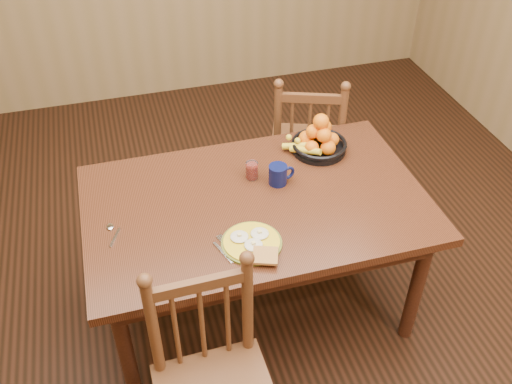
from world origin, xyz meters
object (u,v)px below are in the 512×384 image
object	(u,v)px
breakfast_plate	(252,243)
fruit_bowl	(319,141)
coffee_mug	(279,174)
dining_table	(256,214)
chair_far	(307,146)

from	to	relation	value
breakfast_plate	fruit_bowl	bearing A→B (deg)	48.22
coffee_mug	dining_table	bearing A→B (deg)	-145.41
chair_far	coffee_mug	size ratio (longest dim) A/B	7.28
breakfast_plate	coffee_mug	world-z (taller)	coffee_mug
fruit_bowl	breakfast_plate	bearing A→B (deg)	-131.78
dining_table	chair_far	size ratio (longest dim) A/B	1.64
breakfast_plate	fruit_bowl	world-z (taller)	fruit_bowl
breakfast_plate	coffee_mug	bearing A→B (deg)	57.85
dining_table	chair_far	world-z (taller)	chair_far
dining_table	coffee_mug	size ratio (longest dim) A/B	11.95
coffee_mug	chair_far	bearing A→B (deg)	58.03
coffee_mug	fruit_bowl	world-z (taller)	fruit_bowl
chair_far	fruit_bowl	xyz separation A→B (m)	(-0.11, -0.43, 0.34)
chair_far	breakfast_plate	bearing A→B (deg)	78.43
breakfast_plate	chair_far	bearing A→B (deg)	57.96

